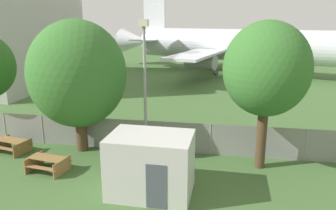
{
  "coord_description": "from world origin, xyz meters",
  "views": [
    {
      "loc": [
        5.67,
        -7.73,
        7.41
      ],
      "look_at": [
        2.17,
        12.66,
        2.0
      ],
      "focal_mm": 35.0,
      "sensor_mm": 36.0,
      "label": 1
    }
  ],
  "objects_px": {
    "portable_cabin": "(151,165)",
    "tree_left_of_cabin": "(267,70)",
    "picnic_bench_open_grass": "(48,162)",
    "airplane": "(231,45)",
    "picnic_bench_near_cabin": "(11,144)",
    "tree_behind_benches": "(78,74)"
  },
  "relations": [
    {
      "from": "picnic_bench_near_cabin",
      "to": "tree_behind_benches",
      "type": "bearing_deg",
      "value": 14.32
    },
    {
      "from": "airplane",
      "to": "tree_left_of_cabin",
      "type": "height_order",
      "value": "airplane"
    },
    {
      "from": "portable_cabin",
      "to": "tree_behind_benches",
      "type": "xyz_separation_m",
      "value": [
        -5.04,
        4.14,
        3.14
      ]
    },
    {
      "from": "picnic_bench_open_grass",
      "to": "tree_behind_benches",
      "type": "height_order",
      "value": "tree_behind_benches"
    },
    {
      "from": "picnic_bench_near_cabin",
      "to": "picnic_bench_open_grass",
      "type": "xyz_separation_m",
      "value": [
        3.37,
        -1.95,
        -0.0
      ]
    },
    {
      "from": "picnic_bench_near_cabin",
      "to": "picnic_bench_open_grass",
      "type": "distance_m",
      "value": 3.9
    },
    {
      "from": "picnic_bench_near_cabin",
      "to": "picnic_bench_open_grass",
      "type": "height_order",
      "value": "same"
    },
    {
      "from": "tree_left_of_cabin",
      "to": "tree_behind_benches",
      "type": "xyz_separation_m",
      "value": [
        -10.0,
        0.61,
        -0.59
      ]
    },
    {
      "from": "portable_cabin",
      "to": "picnic_bench_open_grass",
      "type": "bearing_deg",
      "value": 169.5
    },
    {
      "from": "portable_cabin",
      "to": "tree_left_of_cabin",
      "type": "relative_size",
      "value": 0.49
    },
    {
      "from": "picnic_bench_open_grass",
      "to": "tree_left_of_cabin",
      "type": "xyz_separation_m",
      "value": [
        10.53,
        2.33,
        4.6
      ]
    },
    {
      "from": "tree_left_of_cabin",
      "to": "picnic_bench_near_cabin",
      "type": "bearing_deg",
      "value": -178.42
    },
    {
      "from": "picnic_bench_open_grass",
      "to": "airplane",
      "type": "bearing_deg",
      "value": 74.4
    },
    {
      "from": "picnic_bench_open_grass",
      "to": "tree_left_of_cabin",
      "type": "height_order",
      "value": "tree_left_of_cabin"
    },
    {
      "from": "picnic_bench_open_grass",
      "to": "tree_left_of_cabin",
      "type": "bearing_deg",
      "value": 12.5
    },
    {
      "from": "picnic_bench_open_grass",
      "to": "tree_behind_benches",
      "type": "relative_size",
      "value": 0.28
    },
    {
      "from": "picnic_bench_near_cabin",
      "to": "tree_left_of_cabin",
      "type": "relative_size",
      "value": 0.29
    },
    {
      "from": "airplane",
      "to": "picnic_bench_near_cabin",
      "type": "xyz_separation_m",
      "value": [
        -12.73,
        -31.53,
        -3.46
      ]
    },
    {
      "from": "portable_cabin",
      "to": "picnic_bench_near_cabin",
      "type": "xyz_separation_m",
      "value": [
        -8.94,
        3.14,
        -0.86
      ]
    },
    {
      "from": "picnic_bench_near_cabin",
      "to": "tree_left_of_cabin",
      "type": "distance_m",
      "value": 14.65
    },
    {
      "from": "airplane",
      "to": "portable_cabin",
      "type": "xyz_separation_m",
      "value": [
        -3.79,
        -34.68,
        -2.6
      ]
    },
    {
      "from": "picnic_bench_near_cabin",
      "to": "tree_behind_benches",
      "type": "distance_m",
      "value": 5.68
    }
  ]
}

